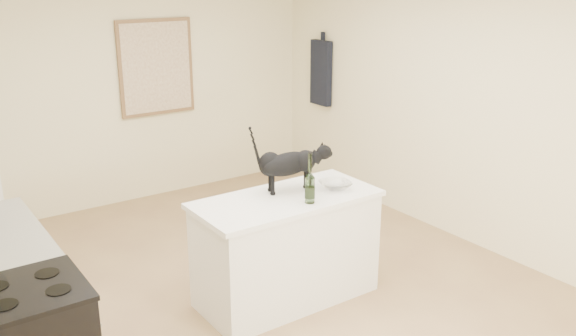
{
  "coord_description": "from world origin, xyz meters",
  "views": [
    {
      "loc": [
        -2.49,
        -3.92,
        2.62
      ],
      "look_at": [
        0.15,
        -0.15,
        1.12
      ],
      "focal_mm": 38.03,
      "sensor_mm": 36.0,
      "label": 1
    }
  ],
  "objects": [
    {
      "name": "wine_bottle",
      "position": [
        0.18,
        -0.4,
        1.08
      ],
      "size": [
        0.08,
        0.08,
        0.36
      ],
      "primitive_type": "cylinder",
      "rotation": [
        0.0,
        0.0,
        0.08
      ],
      "color": "#2F5120",
      "rests_on": "island_top"
    },
    {
      "name": "island_base",
      "position": [
        0.1,
        -0.2,
        0.43
      ],
      "size": [
        1.44,
        0.67,
        0.86
      ],
      "primitive_type": "cube",
      "color": "white",
      "rests_on": "floor"
    },
    {
      "name": "black_cat",
      "position": [
        0.19,
        -0.1,
        1.11
      ],
      "size": [
        0.63,
        0.38,
        0.42
      ],
      "primitive_type": null,
      "rotation": [
        0.0,
        0.0,
        -0.35
      ],
      "color": "black",
      "rests_on": "island_top"
    },
    {
      "name": "wall_back",
      "position": [
        0.0,
        2.75,
        1.3
      ],
      "size": [
        4.5,
        0.0,
        4.5
      ],
      "primitive_type": "plane",
      "rotation": [
        1.57,
        0.0,
        0.0
      ],
      "color": "beige",
      "rests_on": "ground"
    },
    {
      "name": "artwork_canvas",
      "position": [
        0.3,
        2.7,
        1.55
      ],
      "size": [
        0.82,
        0.0,
        1.02
      ],
      "primitive_type": "cube",
      "color": "beige",
      "rests_on": "wall_back"
    },
    {
      "name": "artwork_frame",
      "position": [
        0.3,
        2.72,
        1.55
      ],
      "size": [
        0.9,
        0.03,
        1.1
      ],
      "primitive_type": "cube",
      "color": "brown",
      "rests_on": "wall_back"
    },
    {
      "name": "glass_bowl",
      "position": [
        0.54,
        -0.28,
        0.93
      ],
      "size": [
        0.3,
        0.3,
        0.06
      ],
      "primitive_type": "imported",
      "rotation": [
        0.0,
        0.0,
        -0.21
      ],
      "color": "white",
      "rests_on": "island_top"
    },
    {
      "name": "hanging_garment",
      "position": [
        2.19,
        2.05,
        1.4
      ],
      "size": [
        0.08,
        0.34,
        0.8
      ],
      "primitive_type": "cube",
      "color": "black",
      "rests_on": "wall_right"
    },
    {
      "name": "left_cabinets",
      "position": [
        -1.95,
        0.3,
        0.43
      ],
      "size": [
        0.6,
        1.4,
        0.86
      ],
      "primitive_type": "cube",
      "color": "white",
      "rests_on": "floor"
    },
    {
      "name": "floor",
      "position": [
        0.0,
        0.0,
        0.0
      ],
      "size": [
        5.5,
        5.5,
        0.0
      ],
      "primitive_type": "plane",
      "color": "tan",
      "rests_on": "ground"
    },
    {
      "name": "wall_right",
      "position": [
        2.25,
        0.0,
        1.3
      ],
      "size": [
        0.0,
        5.5,
        5.5
      ],
      "primitive_type": "plane",
      "rotation": [
        1.57,
        0.0,
        -1.57
      ],
      "color": "beige",
      "rests_on": "ground"
    },
    {
      "name": "island_top",
      "position": [
        0.1,
        -0.2,
        0.88
      ],
      "size": [
        1.5,
        0.7,
        0.04
      ],
      "primitive_type": "cube",
      "color": "white",
      "rests_on": "island_base"
    }
  ]
}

